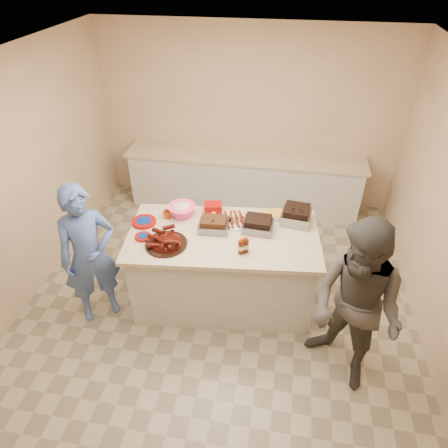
% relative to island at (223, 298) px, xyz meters
% --- Properties ---
extents(room, '(4.50, 5.00, 2.70)m').
position_rel_island_xyz_m(room, '(-0.03, -0.11, 0.00)').
color(room, beige).
rests_on(room, ground).
extents(back_counter, '(3.60, 0.64, 0.90)m').
position_rel_island_xyz_m(back_counter, '(-0.03, 2.09, 0.45)').
color(back_counter, beige).
rests_on(back_counter, ground).
extents(island, '(2.15, 1.28, 0.97)m').
position_rel_island_xyz_m(island, '(0.00, 0.00, 0.00)').
color(island, beige).
rests_on(island, ground).
extents(rib_platter, '(0.45, 0.45, 0.17)m').
position_rel_island_xyz_m(rib_platter, '(-0.55, -0.28, 0.97)').
color(rib_platter, '#430B04').
rests_on(rib_platter, island).
extents(pulled_pork_tray, '(0.33, 0.26, 0.09)m').
position_rel_island_xyz_m(pulled_pork_tray, '(-0.12, 0.06, 0.97)').
color(pulled_pork_tray, '#47230F').
rests_on(pulled_pork_tray, island).
extents(brisket_tray, '(0.34, 0.29, 0.10)m').
position_rel_island_xyz_m(brisket_tray, '(0.36, 0.14, 0.97)').
color(brisket_tray, black).
rests_on(brisket_tray, island).
extents(roasting_pan, '(0.35, 0.35, 0.13)m').
position_rel_island_xyz_m(roasting_pan, '(0.76, 0.37, 0.97)').
color(roasting_pan, gray).
rests_on(roasting_pan, island).
extents(coleslaw_bowl, '(0.35, 0.35, 0.22)m').
position_rel_island_xyz_m(coleslaw_bowl, '(-0.52, 0.27, 0.97)').
color(coleslaw_bowl, '#FF4289').
rests_on(coleslaw_bowl, island).
extents(sausage_plate, '(0.42, 0.42, 0.06)m').
position_rel_island_xyz_m(sausage_plate, '(0.11, 0.24, 0.97)').
color(sausage_plate, silver).
rests_on(sausage_plate, island).
extents(mac_cheese_dish, '(0.32, 0.28, 0.07)m').
position_rel_island_xyz_m(mac_cheese_dish, '(0.48, 0.40, 0.97)').
color(mac_cheese_dish, gold).
rests_on(mac_cheese_dish, island).
extents(bbq_bottle_a, '(0.07, 0.07, 0.19)m').
position_rel_island_xyz_m(bbq_bottle_a, '(0.23, -0.28, 0.97)').
color(bbq_bottle_a, '#411104').
rests_on(bbq_bottle_a, island).
extents(bbq_bottle_b, '(0.07, 0.07, 0.19)m').
position_rel_island_xyz_m(bbq_bottle_b, '(0.27, -0.25, 0.97)').
color(bbq_bottle_b, '#411104').
rests_on(bbq_bottle_b, island).
extents(mustard_bottle, '(0.05, 0.05, 0.12)m').
position_rel_island_xyz_m(mustard_bottle, '(-0.15, 0.25, 0.97)').
color(mustard_bottle, yellow).
rests_on(mustard_bottle, island).
extents(sauce_bowl, '(0.14, 0.06, 0.14)m').
position_rel_island_xyz_m(sauce_bowl, '(0.02, 0.23, 0.97)').
color(sauce_bowl, silver).
rests_on(sauce_bowl, island).
extents(plate_stack_large, '(0.29, 0.29, 0.03)m').
position_rel_island_xyz_m(plate_stack_large, '(-0.90, 0.06, 0.97)').
color(plate_stack_large, '#8E0705').
rests_on(plate_stack_large, island).
extents(plate_stack_small, '(0.19, 0.19, 0.02)m').
position_rel_island_xyz_m(plate_stack_small, '(-0.83, -0.20, 0.97)').
color(plate_stack_small, '#8E0705').
rests_on(plate_stack_small, island).
extents(plastic_cup, '(0.10, 0.10, 0.10)m').
position_rel_island_xyz_m(plastic_cup, '(-0.68, 0.20, 0.97)').
color(plastic_cup, '#A93B0E').
rests_on(plastic_cup, island).
extents(basket_stack, '(0.23, 0.19, 0.10)m').
position_rel_island_xyz_m(basket_stack, '(-0.19, 0.42, 0.97)').
color(basket_stack, '#8E0705').
rests_on(basket_stack, island).
extents(guest_blue, '(1.49, 1.69, 0.40)m').
position_rel_island_xyz_m(guest_blue, '(-1.36, -0.43, 0.00)').
color(guest_blue, '#4A69AF').
rests_on(guest_blue, ground).
extents(guest_gray, '(1.89, 1.89, 0.68)m').
position_rel_island_xyz_m(guest_gray, '(1.32, -0.79, 0.00)').
color(guest_gray, '#4D4A45').
rests_on(guest_gray, ground).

